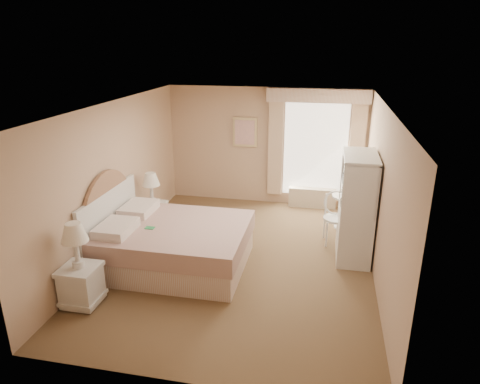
% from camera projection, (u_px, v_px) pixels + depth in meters
% --- Properties ---
extents(room, '(4.21, 5.51, 2.51)m').
position_uv_depth(room, '(240.00, 188.00, 6.61)').
color(room, brown).
rests_on(room, ground).
extents(window, '(2.05, 0.22, 2.51)m').
position_uv_depth(window, '(315.00, 146.00, 8.83)').
color(window, white).
rests_on(window, room).
extents(framed_art, '(0.52, 0.04, 0.62)m').
position_uv_depth(framed_art, '(245.00, 132.00, 9.10)').
color(framed_art, '#CEB47F').
rests_on(framed_art, room).
extents(bed, '(2.31, 1.82, 1.61)m').
position_uv_depth(bed, '(166.00, 242.00, 6.75)').
color(bed, tan).
rests_on(bed, room).
extents(nightstand_near, '(0.49, 0.49, 1.18)m').
position_uv_depth(nightstand_near, '(80.00, 275.00, 5.69)').
color(nightstand_near, silver).
rests_on(nightstand_near, room).
extents(nightstand_far, '(0.46, 0.46, 1.11)m').
position_uv_depth(nightstand_far, '(153.00, 209.00, 8.00)').
color(nightstand_far, silver).
rests_on(nightstand_far, room).
extents(round_table, '(0.63, 0.63, 0.66)m').
position_uv_depth(round_table, '(348.00, 206.00, 8.06)').
color(round_table, silver).
rests_on(round_table, room).
extents(cafe_chair, '(0.50, 0.50, 0.92)m').
position_uv_depth(cafe_chair, '(336.00, 213.00, 7.49)').
color(cafe_chair, silver).
rests_on(cafe_chair, room).
extents(armoire, '(0.52, 1.04, 1.74)m').
position_uv_depth(armoire, '(356.00, 215.00, 6.92)').
color(armoire, silver).
rests_on(armoire, room).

